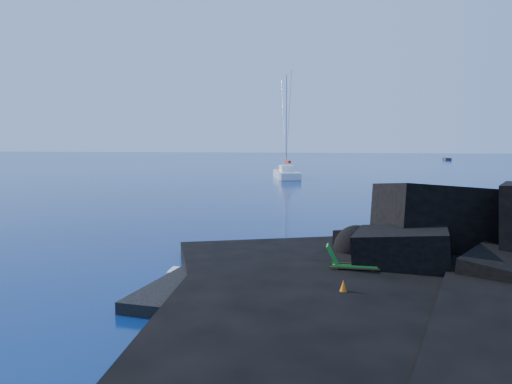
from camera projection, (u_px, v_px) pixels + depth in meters
ground at (147, 293)px, 15.62m from camera, size 400.00×400.00×0.00m
beach at (291, 296)px, 15.27m from camera, size 9.08×6.86×0.70m
surf_foam at (318, 262)px, 19.57m from camera, size 10.00×8.00×0.06m
sailboat at (286, 178)px, 65.32m from camera, size 5.75×13.04×13.39m
deck_chair at (355, 260)px, 16.16m from camera, size 1.63×0.71×1.12m
towel at (315, 298)px, 13.95m from camera, size 2.34×1.87×0.06m
sunbather at (316, 293)px, 13.93m from camera, size 1.64×1.11×0.22m
marker_cone at (343, 291)px, 13.69m from camera, size 0.41×0.41×0.59m
distant_boat_a at (447, 160)px, 127.98m from camera, size 1.51×4.55×0.60m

